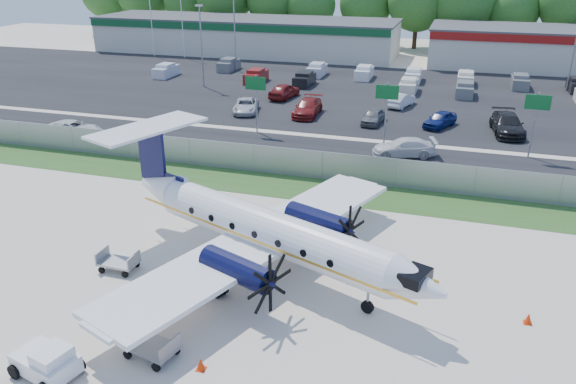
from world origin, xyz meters
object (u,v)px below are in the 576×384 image
(aircraft, at_px, (264,229))
(pushback_tug, at_px, (47,362))
(baggage_cart_near, at_px, (151,346))
(baggage_cart_far, at_px, (118,262))

(aircraft, xyz_separation_m, pushback_tug, (-5.12, -9.46, -1.63))
(aircraft, height_order, baggage_cart_near, aircraft)
(baggage_cart_far, bearing_deg, baggage_cart_near, -47.64)
(baggage_cart_near, bearing_deg, pushback_tug, -146.26)
(aircraft, bearing_deg, pushback_tug, -118.42)
(pushback_tug, relative_size, baggage_cart_far, 1.41)
(aircraft, relative_size, baggage_cart_far, 10.03)
(pushback_tug, relative_size, baggage_cart_near, 1.17)
(baggage_cart_near, xyz_separation_m, baggage_cart_far, (-4.78, 5.24, -0.05))
(aircraft, bearing_deg, baggage_cart_far, -162.43)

